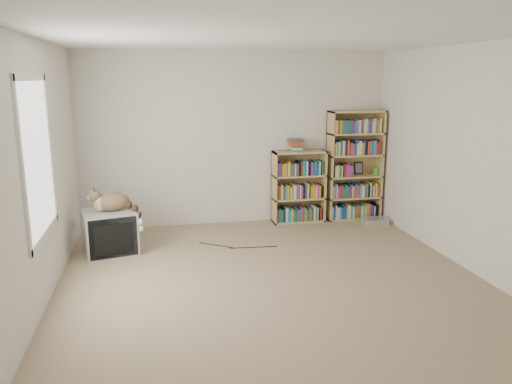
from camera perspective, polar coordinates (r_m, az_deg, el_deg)
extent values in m
cube|color=tan|center=(5.27, 2.33, -10.89)|extent=(4.50, 5.00, 0.01)
cube|color=silver|center=(7.33, -2.26, 6.03)|extent=(4.50, 0.02, 2.50)
cube|color=silver|center=(2.62, 15.77, -7.08)|extent=(4.50, 0.02, 2.50)
cube|color=silver|center=(4.88, -24.12, 1.45)|extent=(0.02, 5.00, 2.50)
cube|color=silver|center=(5.86, 24.39, 3.16)|extent=(0.02, 5.00, 2.50)
cube|color=white|center=(4.84, 2.61, 17.34)|extent=(4.50, 5.00, 0.02)
cube|color=white|center=(5.05, -23.67, 3.56)|extent=(0.02, 1.22, 1.52)
cube|color=#A4A3A6|center=(6.44, -16.37, -4.41)|extent=(0.73, 0.68, 0.53)
cube|color=black|center=(6.19, -15.98, -5.07)|extent=(0.55, 0.16, 0.49)
cube|color=black|center=(6.18, -15.95, -5.22)|extent=(0.44, 0.12, 0.37)
cube|color=black|center=(6.56, -16.53, -4.20)|extent=(0.43, 0.38, 0.32)
ellipsoid|color=#3A2A17|center=(6.36, -16.12, -1.06)|extent=(0.46, 0.35, 0.23)
ellipsoid|color=#3A2A17|center=(6.37, -15.16, -1.06)|extent=(0.23, 0.24, 0.17)
ellipsoid|color=tan|center=(6.33, -17.35, -1.29)|extent=(0.19, 0.19, 0.19)
ellipsoid|color=#3A2A17|center=(6.31, -17.99, -0.37)|extent=(0.17, 0.17, 0.14)
sphere|color=beige|center=(6.31, -18.48, -0.60)|extent=(0.07, 0.07, 0.06)
cone|color=black|center=(6.27, -17.96, 0.15)|extent=(0.07, 0.08, 0.07)
cone|color=black|center=(6.34, -18.03, 0.30)|extent=(0.07, 0.08, 0.07)
cube|color=tan|center=(7.58, 8.38, 2.89)|extent=(0.02, 0.30, 1.65)
cube|color=tan|center=(7.89, 13.88, 3.04)|extent=(0.03, 0.30, 1.65)
cube|color=tan|center=(7.85, 10.80, 3.14)|extent=(0.83, 0.03, 1.65)
cube|color=tan|center=(7.63, 11.45, 9.00)|extent=(0.83, 0.30, 0.02)
cube|color=tan|center=(7.90, 10.93, -2.85)|extent=(0.83, 0.30, 0.03)
cube|color=tan|center=(7.82, 11.03, -0.55)|extent=(0.83, 0.30, 0.03)
cube|color=tan|center=(7.75, 11.13, 1.79)|extent=(0.83, 0.30, 0.02)
cube|color=tan|center=(7.70, 11.24, 4.17)|extent=(0.83, 0.30, 0.03)
cube|color=tan|center=(7.66, 11.34, 6.57)|extent=(0.83, 0.30, 0.02)
cube|color=#BF4619|center=(7.87, 10.96, -2.10)|extent=(0.75, 0.24, 0.19)
cube|color=#173C96|center=(7.80, 11.06, 0.22)|extent=(0.75, 0.24, 0.19)
cube|color=#136D40|center=(7.73, 11.17, 2.57)|extent=(0.75, 0.24, 0.19)
cube|color=beige|center=(7.68, 11.27, 4.96)|extent=(0.75, 0.24, 0.19)
cube|color=black|center=(7.65, 11.38, 7.37)|extent=(0.75, 0.24, 0.19)
cube|color=tan|center=(7.39, 2.09, 0.48)|extent=(0.02, 0.30, 1.07)
cube|color=tan|center=(7.60, 7.63, 0.72)|extent=(0.02, 0.30, 1.07)
cube|color=tan|center=(7.62, 4.61, 0.82)|extent=(0.78, 0.03, 1.07)
cube|color=tan|center=(7.40, 4.97, 4.57)|extent=(0.78, 0.30, 0.02)
cube|color=tan|center=(7.62, 4.82, -3.25)|extent=(0.78, 0.30, 0.03)
cube|color=tan|center=(7.53, 4.87, -0.69)|extent=(0.78, 0.30, 0.03)
cube|color=tan|center=(7.46, 4.92, 1.92)|extent=(0.78, 0.30, 0.02)
cube|color=#BF4619|center=(7.59, 4.83, -2.47)|extent=(0.70, 0.24, 0.19)
cube|color=#173C96|center=(7.50, 4.88, 0.10)|extent=(0.70, 0.24, 0.19)
cube|color=#136D40|center=(7.44, 4.94, 2.73)|extent=(0.70, 0.24, 0.19)
cube|color=#BF4619|center=(7.41, 4.67, 5.38)|extent=(0.21, 0.27, 0.18)
cylinder|color=green|center=(7.88, 13.54, 2.34)|extent=(0.10, 0.10, 0.11)
cube|color=black|center=(7.87, 11.63, 2.71)|extent=(0.14, 0.05, 0.19)
cube|color=silver|center=(7.66, 13.43, -3.24)|extent=(0.39, 0.31, 0.08)
cube|color=silver|center=(6.82, -20.13, -3.26)|extent=(0.01, 0.08, 0.13)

